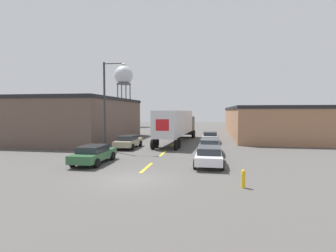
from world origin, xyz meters
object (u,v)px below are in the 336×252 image
parked_car_left_near (94,154)px  water_tower (124,76)px  parked_car_right_mid (210,146)px  parked_car_right_far (210,137)px  street_lamp (107,100)px  fire_hydrant (243,179)px  parked_car_left_far (128,141)px  semi_truck (177,123)px  parked_car_right_near (209,155)px

parked_car_left_near → water_tower: (-13.98, 47.54, 12.26)m
parked_car_right_mid → water_tower: water_tower is taller
parked_car_right_far → street_lamp: (-10.13, -8.73, 4.30)m
parked_car_right_far → fire_hydrant: bearing=-84.8°
parked_car_left_far → parked_car_left_near: size_ratio=1.00×
parked_car_left_far → parked_car_right_mid: same height
semi_truck → parked_car_right_near: bearing=-69.0°
street_lamp → parked_car_right_far: bearing=40.8°
parked_car_right_near → fire_hydrant: size_ratio=5.01×
parked_car_right_mid → parked_car_right_near: bearing=-90.0°
street_lamp → fire_hydrant: street_lamp is taller
parked_car_left_far → water_tower: bearing=109.6°
parked_car_left_far → parked_car_right_mid: bearing=-14.8°
parked_car_right_mid → parked_car_left_near: 10.53m
parked_car_right_far → water_tower: water_tower is taller
parked_car_left_far → street_lamp: bearing=-127.2°
street_lamp → parked_car_right_mid: bearing=-1.5°
parked_car_right_near → parked_car_right_far: 14.30m
water_tower → street_lamp: 43.78m
fire_hydrant → street_lamp: bearing=137.4°
semi_truck → parked_car_right_near: 14.26m
parked_car_right_mid → parked_car_right_far: same height
semi_truck → parked_car_left_near: bearing=-103.4°
parked_car_right_near → water_tower: bearing=115.8°
parked_car_right_mid → water_tower: 48.80m
parked_car_left_near → fire_hydrant: bearing=-24.0°
water_tower → street_lamp: bearing=-73.2°
street_lamp → water_tower: bearing=106.8°
parked_car_right_near → parked_car_right_far: bearing=90.0°
parked_car_left_near → parked_car_left_far: bearing=90.0°
semi_truck → fire_hydrant: 19.95m
semi_truck → parked_car_right_far: semi_truck is taller
parked_car_left_far → parked_car_left_near: 8.33m
parked_car_left_near → parked_car_right_far: (8.61, 15.06, 0.00)m
parked_car_left_far → fire_hydrant: size_ratio=5.01×
parked_car_right_mid → street_lamp: size_ratio=0.54×
parked_car_right_near → semi_truck: bearing=107.0°
fire_hydrant → parked_car_left_near: bearing=156.0°
parked_car_right_mid → parked_car_right_near: (0.00, -5.30, 0.00)m
parked_car_left_near → street_lamp: 7.80m
parked_car_left_far → parked_car_right_near: size_ratio=1.00×
parked_car_right_mid → semi_truck: bearing=116.6°
parked_car_right_mid → parked_car_right_far: bearing=90.0°
parked_car_right_near → fire_hydrant: parked_car_right_near is taller
fire_hydrant → semi_truck: bearing=107.4°
street_lamp → parked_car_left_far: bearing=52.8°
semi_truck → fire_hydrant: (5.94, -18.94, -1.94)m
parked_car_left_far → street_lamp: (-1.52, -2.00, 4.30)m
semi_truck → parked_car_left_far: (-4.48, -5.97, -1.67)m
parked_car_right_near → street_lamp: street_lamp is taller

